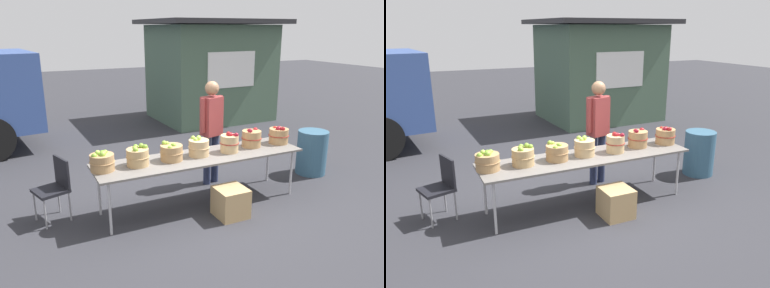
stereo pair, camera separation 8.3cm
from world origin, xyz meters
The scene contains 14 objects.
ground_plane centered at (0.00, 0.00, 0.00)m, with size 40.00×40.00×0.00m, color #2D2D33.
market_table centered at (0.00, 0.00, 0.72)m, with size 3.10×0.76×0.75m.
apple_basket_green_0 centered at (-1.41, 0.04, 0.87)m, with size 0.33×0.33×0.27m.
apple_basket_green_1 centered at (-0.94, 0.03, 0.88)m, with size 0.32×0.32×0.29m.
apple_basket_green_2 centered at (-0.45, 0.03, 0.87)m, with size 0.33×0.33×0.27m.
apple_basket_green_3 centered at (-0.02, 0.04, 0.88)m, with size 0.31×0.31×0.30m.
apple_basket_red_0 centered at (0.47, -0.01, 0.89)m, with size 0.29×0.29×0.31m.
apple_basket_red_1 centered at (0.92, 0.07, 0.88)m, with size 0.31×0.31×0.31m.
apple_basket_red_2 centered at (1.41, 0.04, 0.88)m, with size 0.32×0.32×0.29m.
vendor_adult centered at (0.53, 0.66, 1.01)m, with size 0.44×0.30×1.72m.
food_kiosk centered at (2.83, 4.96, 1.38)m, with size 3.59×3.01×2.74m.
folding_chair centered at (-1.98, 0.44, 0.51)m, with size 0.50×0.50×0.86m.
trash_barrel centered at (2.36, 0.26, 0.39)m, with size 0.53×0.53×0.78m, color #335972.
produce_crate centered at (0.19, -0.53, 0.21)m, with size 0.42×0.42×0.42m, color tan.
Camera 2 is at (-2.30, -4.63, 2.52)m, focal length 35.51 mm.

